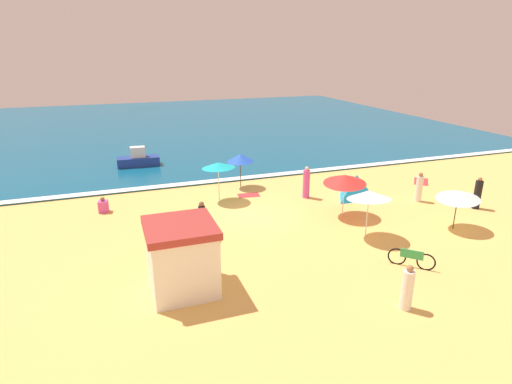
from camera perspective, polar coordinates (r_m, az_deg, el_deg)
The scene contains 20 objects.
ground_plane at distance 21.77m, azimuth -0.14°, elevation -3.25°, with size 60.00×60.00×0.00m, color #EDBC60.
ocean_water at distance 48.18m, azimuth -11.41°, elevation 8.85°, with size 60.00×44.00×0.10m, color #0F567A.
wave_breaker_foam at distance 27.41m, azimuth -4.52°, elevation 1.67°, with size 57.00×0.70×0.01m, color white.
lifeguard_cabana at distance 15.12m, azimuth -10.07°, elevation -8.69°, with size 2.40×2.48×2.56m.
beach_umbrella_0 at distance 19.31m, azimuth 15.13°, elevation -0.37°, with size 2.07×2.10×2.37m.
beach_umbrella_1 at distance 25.74m, azimuth -2.15°, elevation 4.69°, with size 2.07×2.06×2.16m.
beach_umbrella_2 at distance 21.84m, azimuth 25.82°, elevation -0.36°, with size 2.64×2.62×2.02m.
beach_umbrella_3 at distance 21.60m, azimuth 11.99°, elevation 1.72°, with size 3.07×3.07×2.31m.
beach_umbrella_4 at distance 23.43m, azimuth -5.15°, elevation 3.64°, with size 2.60×2.60×2.27m.
beach_tent at distance 25.00m, azimuth 13.45°, elevation 0.82°, with size 2.78×2.41×1.34m.
parked_bicycle at distance 17.86m, azimuth 20.39°, elevation -8.43°, with size 1.33×1.33×0.76m.
beachgoer_0 at distance 24.31m, azimuth 6.86°, elevation 1.18°, with size 0.54×0.54×1.86m.
beachgoer_2 at distance 14.99m, azimuth 19.89°, elevation -12.29°, with size 0.55×0.55×1.63m.
beachgoer_4 at distance 23.58m, azimuth -20.06°, elevation -1.79°, with size 0.54×0.54×0.84m.
beachgoer_6 at distance 19.09m, azimuth -7.33°, elevation -3.94°, with size 0.42×0.42×1.80m.
beachgoer_7 at distance 25.46m, azimuth 27.92°, elevation -0.25°, with size 0.43×0.43×1.77m.
beachgoer_8 at distance 25.30m, azimuth 21.30°, elevation 0.52°, with size 0.46×0.46×1.69m.
beach_towel_0 at distance 24.76m, azimuth -1.00°, elevation -0.44°, with size 1.34×0.90×0.01m.
beach_towel_1 at distance 29.36m, azimuth 21.55°, elevation 1.34°, with size 1.72×1.82×0.01m.
small_boat_0 at distance 31.72m, azimuth -15.71°, elevation 4.28°, with size 3.01×1.23×1.41m.
Camera 1 is at (-6.69, -19.01, 8.25)m, focal length 29.40 mm.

